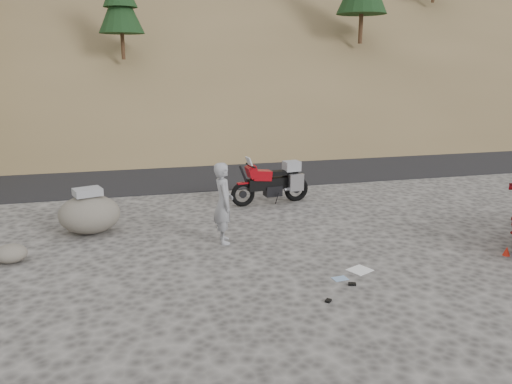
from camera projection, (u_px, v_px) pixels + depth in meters
ground at (315, 246)px, 11.27m from camera, size 140.00×140.00×0.00m
road at (234, 168)px, 19.73m from camera, size 120.00×7.00×0.05m
motorcycle at (274, 183)px, 14.60m from camera, size 2.45×0.89×1.46m
man at (224, 242)px, 11.53m from camera, size 0.48×0.70×1.87m
boulder at (89, 214)px, 12.03m from camera, size 1.58×1.39×1.12m
small_rock at (11, 254)px, 10.29m from camera, size 0.67×0.61×0.39m
gear_white_cloth at (360, 270)px, 9.93m from camera, size 0.54×0.52×0.01m
gear_funnel at (507, 251)px, 10.69m from camera, size 0.20×0.20×0.20m
gear_glove_a at (352, 284)px, 9.27m from camera, size 0.17×0.14×0.04m
gear_glove_b at (328, 301)px, 8.62m from camera, size 0.14×0.14×0.04m
gear_blue_cloth at (340, 279)px, 9.54m from camera, size 0.30×0.24×0.01m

